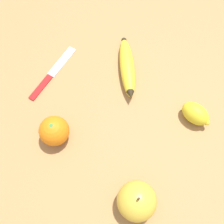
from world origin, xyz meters
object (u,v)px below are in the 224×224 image
(orange, at_px, (54,131))
(lemon, at_px, (195,114))
(banana, at_px, (127,68))
(apple, at_px, (137,201))
(paring_knife, at_px, (51,74))

(orange, relative_size, lemon, 0.83)
(banana, distance_m, apple, 0.33)
(orange, distance_m, lemon, 0.33)
(banana, relative_size, lemon, 2.31)
(banana, bearing_deg, orange, -47.70)
(orange, distance_m, paring_knife, 0.18)
(apple, height_order, paring_knife, apple)
(lemon, bearing_deg, orange, -93.89)
(orange, distance_m, apple, 0.24)
(apple, xyz_separation_m, paring_knife, (-0.36, -0.14, -0.03))
(apple, distance_m, paring_knife, 0.39)
(apple, bearing_deg, orange, -141.91)
(apple, xyz_separation_m, lemon, (-0.16, 0.19, -0.01))
(paring_knife, bearing_deg, orange, -49.15)
(banana, height_order, apple, apple)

